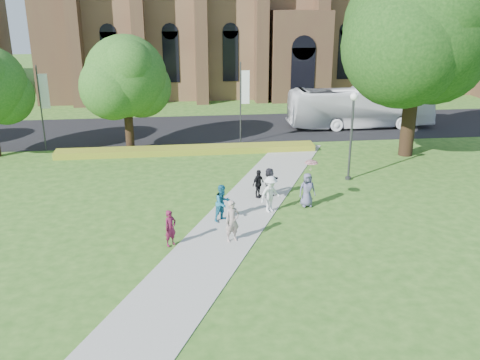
{
  "coord_description": "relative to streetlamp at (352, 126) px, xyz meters",
  "views": [
    {
      "loc": [
        -2.57,
        -22.9,
        10.68
      ],
      "look_at": [
        0.47,
        2.65,
        1.6
      ],
      "focal_mm": 40.0,
      "sensor_mm": 36.0,
      "label": 1
    }
  ],
  "objects": [
    {
      "name": "footpath",
      "position": [
        -7.5,
        -5.5,
        -3.28
      ],
      "size": [
        15.58,
        28.54,
        0.04
      ],
      "primitive_type": "cube",
      "rotation": [
        0.0,
        0.0,
        -0.44
      ],
      "color": "#B2B2A8",
      "rests_on": "ground"
    },
    {
      "name": "banner_pole_1",
      "position": [
        -19.39,
        8.7,
        0.09
      ],
      "size": [
        0.7,
        0.1,
        6.0
      ],
      "color": "#38383D",
      "rests_on": "ground"
    },
    {
      "name": "tour_coach",
      "position": [
        4.95,
        12.67,
        -1.61
      ],
      "size": [
        11.96,
        2.8,
        3.33
      ],
      "primitive_type": "imported",
      "rotation": [
        0.0,
        0.0,
        1.57
      ],
      "color": "white",
      "rests_on": "road"
    },
    {
      "name": "pedestrian_3",
      "position": [
        -5.86,
        -2.39,
        -2.47
      ],
      "size": [
        0.93,
        0.91,
        1.57
      ],
      "primitive_type": "imported",
      "rotation": [
        0.0,
        0.0,
        0.77
      ],
      "color": "black",
      "rests_on": "footpath"
    },
    {
      "name": "streetlamp",
      "position": [
        0.0,
        0.0,
        0.0
      ],
      "size": [
        0.44,
        0.44,
        5.24
      ],
      "color": "#38383D",
      "rests_on": "ground"
    },
    {
      "name": "flower_hedge",
      "position": [
        -9.5,
        6.7,
        -3.07
      ],
      "size": [
        18.0,
        1.4,
        0.45
      ],
      "primitive_type": "cube",
      "color": "gold",
      "rests_on": "ground"
    },
    {
      "name": "banner_pole_0",
      "position": [
        -5.39,
        8.7,
        0.09
      ],
      "size": [
        0.7,
        0.1,
        6.0
      ],
      "color": "#38383D",
      "rests_on": "ground"
    },
    {
      "name": "pedestrian_1",
      "position": [
        -8.06,
        -5.29,
        -2.33
      ],
      "size": [
        1.14,
        1.09,
        1.85
      ],
      "primitive_type": "imported",
      "rotation": [
        0.0,
        0.0,
        0.63
      ],
      "color": "#1B6A8B",
      "rests_on": "footpath"
    },
    {
      "name": "road",
      "position": [
        -7.5,
        13.5,
        -3.29
      ],
      "size": [
        160.0,
        10.0,
        0.02
      ],
      "primitive_type": "cube",
      "color": "black",
      "rests_on": "ground"
    },
    {
      "name": "pedestrian_0",
      "position": [
        -10.58,
        -7.73,
        -2.43
      ],
      "size": [
        0.72,
        0.69,
        1.65
      ],
      "primitive_type": "imported",
      "rotation": [
        0.0,
        0.0,
        0.69
      ],
      "color": "maroon",
      "rests_on": "footpath"
    },
    {
      "name": "street_tree_1",
      "position": [
        -13.5,
        8.0,
        1.93
      ],
      "size": [
        5.6,
        5.6,
        8.05
      ],
      "color": "#332114",
      "rests_on": "ground"
    },
    {
      "name": "pedestrian_2",
      "position": [
        -5.55,
        -4.46,
        -2.3
      ],
      "size": [
        1.42,
        1.23,
        1.9
      ],
      "primitive_type": "imported",
      "rotation": [
        0.0,
        0.0,
        0.53
      ],
      "color": "white",
      "rests_on": "footpath"
    },
    {
      "name": "parasol",
      "position": [
        -3.33,
        -3.84,
        -1.15
      ],
      "size": [
        0.84,
        0.84,
        0.6
      ],
      "primitive_type": "imported",
      "rotation": [
        0.0,
        0.0,
        -0.27
      ],
      "color": "#C9918E",
      "rests_on": "pedestrian_4"
    },
    {
      "name": "large_tree",
      "position": [
        5.5,
        4.5,
        5.07
      ],
      "size": [
        9.6,
        9.6,
        13.2
      ],
      "color": "#332114",
      "rests_on": "ground"
    },
    {
      "name": "pedestrian_4",
      "position": [
        -3.51,
        -3.94,
        -2.36
      ],
      "size": [
        0.93,
        0.65,
        1.8
      ],
      "primitive_type": "imported",
      "rotation": [
        0.0,
        0.0,
        0.1
      ],
      "color": "slate",
      "rests_on": "footpath"
    },
    {
      "name": "ground",
      "position": [
        -7.5,
        -6.5,
        -3.3
      ],
      "size": [
        160.0,
        160.0,
        0.0
      ],
      "primitive_type": "plane",
      "color": "#2E5D1C",
      "rests_on": "ground"
    },
    {
      "name": "pedestrian_6",
      "position": [
        -7.83,
        -7.62,
        -2.29
      ],
      "size": [
        0.82,
        0.69,
        1.93
      ],
      "primitive_type": "imported",
      "rotation": [
        0.0,
        0.0,
        0.38
      ],
      "color": "#A38E87",
      "rests_on": "footpath"
    },
    {
      "name": "pedestrian_5",
      "position": [
        -5.24,
        -2.42,
        -2.42
      ],
      "size": [
        1.22,
        1.58,
        1.67
      ],
      "primitive_type": "imported",
      "rotation": [
        0.0,
        0.0,
        1.03
      ],
      "color": "#232128",
      "rests_on": "footpath"
    }
  ]
}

